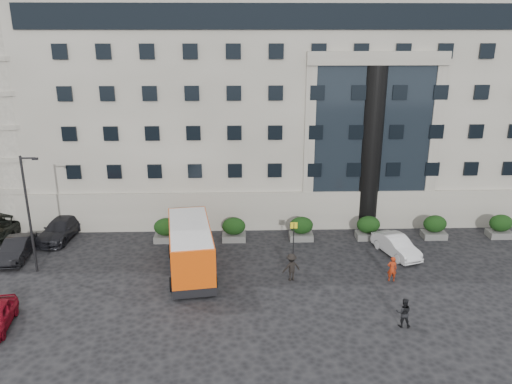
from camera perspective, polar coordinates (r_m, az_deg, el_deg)
ground at (r=31.79m, az=-4.89°, el=-11.16°), size 120.00×120.00×0.00m
civic_building at (r=50.31m, az=3.07°, el=10.62°), size 44.00×24.00×18.00m
entrance_column at (r=40.37m, az=12.95°, el=4.73°), size 1.80×1.80×13.00m
apartment_far at (r=71.88m, az=-26.08°, el=12.70°), size 13.00×13.00×22.00m
hedge_a at (r=38.81m, az=-10.27°, el=-4.28°), size 1.80×1.26×1.84m
hedge_b at (r=38.38m, az=-2.55°, el=-4.25°), size 1.80×1.26×1.84m
hedge_c at (r=38.65m, az=5.20°, el=-4.15°), size 1.80×1.26×1.84m
hedge_d at (r=39.61m, az=12.71°, el=-3.97°), size 1.80×1.26×1.84m
hedge_e at (r=41.21m, az=19.74°, el=-3.75°), size 1.80×1.26×1.84m
hedge_f at (r=43.37m, az=26.16°, el=-3.50°), size 1.80×1.26×1.84m
street_lamp at (r=35.43m, az=-24.50°, el=-1.92°), size 1.16×0.18×8.00m
bus_stop_sign at (r=35.68m, az=4.33°, el=-4.68°), size 0.50×0.08×2.52m
minibus at (r=33.52m, az=-7.51°, el=-6.24°), size 3.80×8.08×3.24m
red_truck at (r=45.31m, az=-19.34°, el=-0.80°), size 3.40×6.24×3.21m
parked_car_b at (r=39.33m, az=-25.65°, el=-5.86°), size 1.96×4.60×1.48m
parked_car_c at (r=41.65m, az=-21.41°, el=-3.96°), size 2.73×5.48×1.53m
parked_car_d at (r=44.33m, az=-26.80°, el=-3.37°), size 2.62×5.57×1.54m
white_taxi at (r=37.42m, az=15.73°, el=-5.91°), size 2.81×4.62×1.44m
pedestrian_a at (r=33.58m, az=15.29°, el=-8.48°), size 0.64×0.43×1.70m
pedestrian_b at (r=29.02m, az=16.52°, el=-13.07°), size 0.92×0.78×1.69m
pedestrian_c at (r=32.55m, az=4.06°, el=-8.56°), size 1.36×1.05×1.85m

